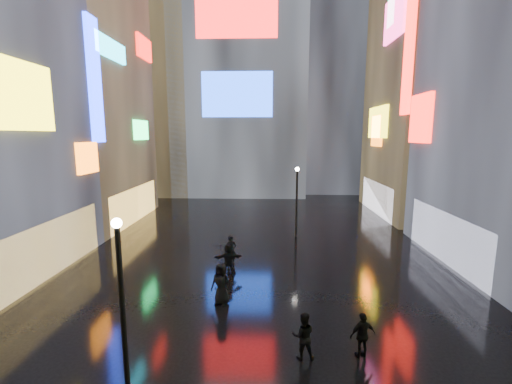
{
  "coord_description": "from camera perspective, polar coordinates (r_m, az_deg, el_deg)",
  "views": [
    {
      "loc": [
        0.52,
        -2.86,
        7.49
      ],
      "look_at": [
        0.0,
        12.0,
        5.0
      ],
      "focal_mm": 24.0,
      "sensor_mm": 36.0,
      "label": 1
    }
  ],
  "objects": [
    {
      "name": "ground",
      "position": [
        24.06,
        0.67,
        -8.64
      ],
      "size": [
        140.0,
        140.0,
        0.0
      ],
      "primitive_type": "plane",
      "color": "black",
      "rests_on": "ground"
    },
    {
      "name": "tower_flank_left",
      "position": [
        47.47,
        -16.47,
        15.79
      ],
      "size": [
        10.0,
        10.0,
        26.0
      ],
      "primitive_type": "cube",
      "color": "black",
      "rests_on": "ground"
    },
    {
      "name": "tower_flank_right",
      "position": [
        50.5,
        12.39,
        20.14
      ],
      "size": [
        12.0,
        12.0,
        34.0
      ],
      "primitive_type": "cube",
      "color": "black",
      "rests_on": "ground"
    },
    {
      "name": "pedestrian_4",
      "position": [
        15.83,
        -5.84,
        -14.96
      ],
      "size": [
        1.07,
        0.87,
        1.89
      ],
      "primitive_type": "imported",
      "rotation": [
        0.0,
        0.0,
        -0.34
      ],
      "color": "black",
      "rests_on": "ground"
    },
    {
      "name": "pedestrian_1",
      "position": [
        12.59,
        7.87,
        -22.62
      ],
      "size": [
        0.8,
        0.63,
        1.62
      ],
      "primitive_type": "imported",
      "rotation": [
        0.0,
        0.0,
        3.16
      ],
      "color": "black",
      "rests_on": "ground"
    },
    {
      "name": "building_right_far",
      "position": [
        36.89,
        28.32,
        18.54
      ],
      "size": [
        10.28,
        12.0,
        28.0
      ],
      "color": "black",
      "rests_on": "ground"
    },
    {
      "name": "lamp_far",
      "position": [
        25.15,
        6.81,
        -0.98
      ],
      "size": [
        0.3,
        0.3,
        5.2
      ],
      "color": "black",
      "rests_on": "ground"
    },
    {
      "name": "building_left_far",
      "position": [
        33.43,
        -28.57,
        14.37
      ],
      "size": [
        10.28,
        12.0,
        22.0
      ],
      "color": "black",
      "rests_on": "ground"
    },
    {
      "name": "pedestrian_3",
      "position": [
        13.06,
        17.34,
        -21.78
      ],
      "size": [
        1.0,
        0.63,
        1.59
      ],
      "primitive_type": "imported",
      "rotation": [
        0.0,
        0.0,
        3.42
      ],
      "color": "black",
      "rests_on": "ground"
    },
    {
      "name": "pedestrian_5",
      "position": [
        18.98,
        -4.63,
        -11.07
      ],
      "size": [
        1.6,
        0.76,
        1.66
      ],
      "primitive_type": "imported",
      "rotation": [
        0.0,
        0.0,
        3.32
      ],
      "color": "black",
      "rests_on": "ground"
    },
    {
      "name": "lamp_near",
      "position": [
        11.05,
        -21.51,
        -15.49
      ],
      "size": [
        0.3,
        0.3,
        5.2
      ],
      "color": "black",
      "rests_on": "ground"
    },
    {
      "name": "umbrella_2",
      "position": [
        15.31,
        -5.93,
        -10.17
      ],
      "size": [
        1.32,
        1.33,
        0.91
      ],
      "primitive_type": "imported",
      "rotation": [
        0.0,
        0.0,
        3.56
      ],
      "color": "black",
      "rests_on": "pedestrian_4"
    },
    {
      "name": "tower_main",
      "position": [
        48.87,
        -2.46,
        25.54
      ],
      "size": [
        16.0,
        14.2,
        42.0
      ],
      "color": "black",
      "rests_on": "ground"
    },
    {
      "name": "pedestrian_6",
      "position": [
        20.2,
        -4.17,
        -9.68
      ],
      "size": [
        0.7,
        0.53,
        1.73
      ],
      "primitive_type": "imported",
      "rotation": [
        0.0,
        0.0,
        0.19
      ],
      "color": "black",
      "rests_on": "ground"
    }
  ]
}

